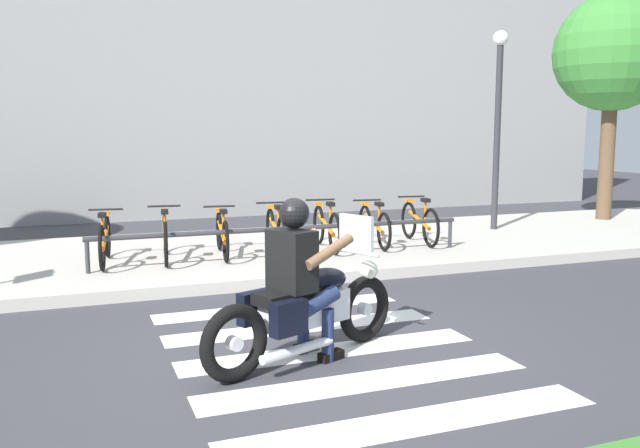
{
  "coord_description": "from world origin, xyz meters",
  "views": [
    {
      "loc": [
        -1.95,
        -5.4,
        1.99
      ],
      "look_at": [
        0.74,
        1.68,
        0.93
      ],
      "focal_mm": 37.06,
      "sensor_mm": 36.0,
      "label": 1
    }
  ],
  "objects_px": {
    "street_lamp": "(498,112)",
    "bicycle_6": "(419,222)",
    "tree_near_rack": "(613,54)",
    "bicycle_2": "(222,234)",
    "rider": "(299,269)",
    "bicycle_1": "(165,236)",
    "bicycle_5": "(374,225)",
    "bicycle_0": "(105,240)",
    "bicycle_3": "(276,230)",
    "bike_rack": "(287,230)",
    "bicycle_4": "(326,227)",
    "motorcycle": "(306,309)"
  },
  "relations": [
    {
      "from": "street_lamp",
      "to": "bicycle_6",
      "type": "bearing_deg",
      "value": -156.85
    },
    {
      "from": "tree_near_rack",
      "to": "bicycle_2",
      "type": "bearing_deg",
      "value": -171.24
    },
    {
      "from": "rider",
      "to": "bicycle_1",
      "type": "xyz_separation_m",
      "value": [
        -0.55,
        4.32,
        -0.33
      ]
    },
    {
      "from": "bicycle_2",
      "to": "bicycle_5",
      "type": "height_order",
      "value": "bicycle_5"
    },
    {
      "from": "bicycle_0",
      "to": "bicycle_3",
      "type": "bearing_deg",
      "value": -0.0
    },
    {
      "from": "bicycle_0",
      "to": "bicycle_6",
      "type": "bearing_deg",
      "value": -0.01
    },
    {
      "from": "bicycle_6",
      "to": "tree_near_rack",
      "type": "distance_m",
      "value": 6.17
    },
    {
      "from": "bicycle_2",
      "to": "bike_rack",
      "type": "height_order",
      "value": "bicycle_2"
    },
    {
      "from": "bicycle_3",
      "to": "bicycle_6",
      "type": "relative_size",
      "value": 1.02
    },
    {
      "from": "bicycle_3",
      "to": "bicycle_6",
      "type": "xyz_separation_m",
      "value": [
        2.49,
        -0.0,
        0.0
      ]
    },
    {
      "from": "bicycle_0",
      "to": "tree_near_rack",
      "type": "xyz_separation_m",
      "value": [
        10.17,
        1.31,
        3.07
      ]
    },
    {
      "from": "bicycle_1",
      "to": "bike_rack",
      "type": "distance_m",
      "value": 1.75
    },
    {
      "from": "bicycle_3",
      "to": "tree_near_rack",
      "type": "relative_size",
      "value": 0.33
    },
    {
      "from": "rider",
      "to": "bicycle_4",
      "type": "distance_m",
      "value": 4.74
    },
    {
      "from": "bicycle_5",
      "to": "bicycle_2",
      "type": "bearing_deg",
      "value": 179.99
    },
    {
      "from": "bicycle_3",
      "to": "bicycle_1",
      "type": "bearing_deg",
      "value": 179.99
    },
    {
      "from": "bicycle_1",
      "to": "street_lamp",
      "type": "distance_m",
      "value": 6.62
    },
    {
      "from": "bicycle_0",
      "to": "bicycle_4",
      "type": "distance_m",
      "value": 3.32
    },
    {
      "from": "bicycle_0",
      "to": "street_lamp",
      "type": "xyz_separation_m",
      "value": [
        7.12,
        0.91,
        1.86
      ]
    },
    {
      "from": "tree_near_rack",
      "to": "bicycle_1",
      "type": "bearing_deg",
      "value": -172.0
    },
    {
      "from": "bicycle_0",
      "to": "bicycle_2",
      "type": "distance_m",
      "value": 1.66
    },
    {
      "from": "bicycle_0",
      "to": "motorcycle",
      "type": "bearing_deg",
      "value": -71.29
    },
    {
      "from": "rider",
      "to": "bike_rack",
      "type": "relative_size",
      "value": 0.26
    },
    {
      "from": "bicycle_3",
      "to": "bicycle_5",
      "type": "relative_size",
      "value": 1.02
    },
    {
      "from": "bike_rack",
      "to": "street_lamp",
      "type": "height_order",
      "value": "street_lamp"
    },
    {
      "from": "bicycle_3",
      "to": "bicycle_6",
      "type": "distance_m",
      "value": 2.49
    },
    {
      "from": "motorcycle",
      "to": "bicycle_0",
      "type": "xyz_separation_m",
      "value": [
        -1.45,
        4.29,
        0.03
      ]
    },
    {
      "from": "bicycle_5",
      "to": "tree_near_rack",
      "type": "xyz_separation_m",
      "value": [
        6.02,
        1.31,
        3.08
      ]
    },
    {
      "from": "bicycle_1",
      "to": "bicycle_2",
      "type": "relative_size",
      "value": 1.05
    },
    {
      "from": "rider",
      "to": "street_lamp",
      "type": "height_order",
      "value": "street_lamp"
    },
    {
      "from": "bicycle_3",
      "to": "bicycle_5",
      "type": "height_order",
      "value": "bicycle_3"
    },
    {
      "from": "bicycle_1",
      "to": "tree_near_rack",
      "type": "relative_size",
      "value": 0.35
    },
    {
      "from": "rider",
      "to": "tree_near_rack",
      "type": "xyz_separation_m",
      "value": [
        8.79,
        5.63,
        2.74
      ]
    },
    {
      "from": "motorcycle",
      "to": "bicycle_1",
      "type": "relative_size",
      "value": 1.19
    },
    {
      "from": "rider",
      "to": "tree_near_rack",
      "type": "distance_m",
      "value": 10.79
    },
    {
      "from": "bicycle_1",
      "to": "tree_near_rack",
      "type": "height_order",
      "value": "tree_near_rack"
    },
    {
      "from": "bicycle_2",
      "to": "street_lamp",
      "type": "distance_m",
      "value": 5.84
    },
    {
      "from": "motorcycle",
      "to": "bicycle_2",
      "type": "xyz_separation_m",
      "value": [
        0.21,
        4.29,
        0.03
      ]
    },
    {
      "from": "bicycle_3",
      "to": "bicycle_5",
      "type": "xyz_separation_m",
      "value": [
        1.66,
        0.0,
        -0.01
      ]
    },
    {
      "from": "street_lamp",
      "to": "rider",
      "type": "bearing_deg",
      "value": -137.65
    },
    {
      "from": "rider",
      "to": "street_lamp",
      "type": "bearing_deg",
      "value": 42.35
    },
    {
      "from": "bicycle_2",
      "to": "tree_near_rack",
      "type": "xyz_separation_m",
      "value": [
        8.51,
        1.31,
        3.08
      ]
    },
    {
      "from": "bike_rack",
      "to": "bicycle_2",
      "type": "bearing_deg",
      "value": 146.22
    },
    {
      "from": "bicycle_0",
      "to": "bike_rack",
      "type": "distance_m",
      "value": 2.55
    },
    {
      "from": "bicycle_3",
      "to": "bicycle_6",
      "type": "bearing_deg",
      "value": -0.01
    },
    {
      "from": "motorcycle",
      "to": "bicycle_4",
      "type": "bearing_deg",
      "value": 66.47
    },
    {
      "from": "bicycle_0",
      "to": "bicycle_5",
      "type": "distance_m",
      "value": 4.15
    },
    {
      "from": "bicycle_0",
      "to": "bicycle_6",
      "type": "height_order",
      "value": "bicycle_6"
    },
    {
      "from": "bicycle_6",
      "to": "bicycle_1",
      "type": "bearing_deg",
      "value": 179.99
    },
    {
      "from": "bicycle_3",
      "to": "bike_rack",
      "type": "xyz_separation_m",
      "value": [
        -0.0,
        -0.55,
        0.08
      ]
    }
  ]
}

